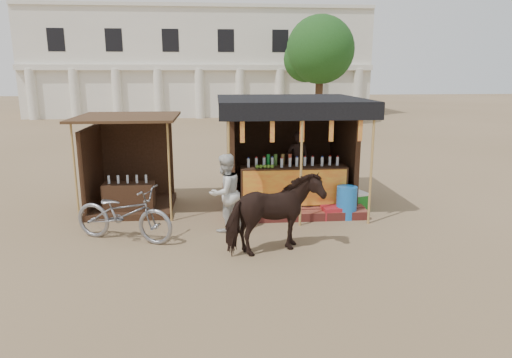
{
  "coord_description": "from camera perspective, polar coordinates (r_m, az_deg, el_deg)",
  "views": [
    {
      "loc": [
        -0.87,
        -8.2,
        3.43
      ],
      "look_at": [
        0.0,
        1.6,
        1.1
      ],
      "focal_mm": 32.0,
      "sensor_mm": 36.0,
      "label": 1
    }
  ],
  "objects": [
    {
      "name": "ground",
      "position": [
        8.93,
        0.92,
        -9.26
      ],
      "size": [
        120.0,
        120.0,
        0.0
      ],
      "primitive_type": "plane",
      "color": "#846B4C",
      "rests_on": "ground"
    },
    {
      "name": "secondary_stall",
      "position": [
        11.95,
        -16.04,
        0.33
      ],
      "size": [
        2.4,
        2.4,
        2.38
      ],
      "color": "#3B2115",
      "rests_on": "ground"
    },
    {
      "name": "blue_barrel",
      "position": [
        11.08,
        11.25,
        -2.88
      ],
      "size": [
        0.59,
        0.59,
        0.78
      ],
      "primitive_type": "cylinder",
      "rotation": [
        0.0,
        0.0,
        0.27
      ],
      "color": "blue",
      "rests_on": "ground"
    },
    {
      "name": "motorbike",
      "position": [
        9.78,
        -16.22,
        -4.18
      ],
      "size": [
        2.33,
        1.53,
        1.16
      ],
      "primitive_type": "imported",
      "rotation": [
        0.0,
        0.0,
        1.19
      ],
      "color": "gray",
      "rests_on": "ground"
    },
    {
      "name": "background_building",
      "position": [
        38.16,
        -6.98,
        14.06
      ],
      "size": [
        26.0,
        7.45,
        8.18
      ],
      "color": "silver",
      "rests_on": "ground"
    },
    {
      "name": "cow",
      "position": [
        8.69,
        2.3,
        -4.45
      ],
      "size": [
        2.03,
        1.44,
        1.56
      ],
      "primitive_type": "imported",
      "rotation": [
        0.0,
        0.0,
        1.93
      ],
      "color": "black",
      "rests_on": "ground"
    },
    {
      "name": "cooler",
      "position": [
        11.77,
        12.05,
        -2.74
      ],
      "size": [
        0.75,
        0.62,
        0.46
      ],
      "color": "#19721D",
      "rests_on": "ground"
    },
    {
      "name": "tree",
      "position": [
        31.09,
        7.62,
        15.43
      ],
      "size": [
        4.5,
        4.4,
        7.0
      ],
      "color": "#382314",
      "rests_on": "ground"
    },
    {
      "name": "main_stall",
      "position": [
        11.96,
        4.11,
        1.69
      ],
      "size": [
        3.6,
        3.61,
        2.78
      ],
      "color": "#973931",
      "rests_on": "ground"
    },
    {
      "name": "red_crate",
      "position": [
        11.05,
        9.38,
        -4.15
      ],
      "size": [
        0.47,
        0.46,
        0.29
      ],
      "primitive_type": "cube",
      "rotation": [
        0.0,
        0.0,
        0.1
      ],
      "color": "maroon",
      "rests_on": "ground"
    },
    {
      "name": "bystander",
      "position": [
        9.94,
        -3.88,
        -1.72
      ],
      "size": [
        1.05,
        1.03,
        1.71
      ],
      "primitive_type": "imported",
      "rotation": [
        0.0,
        0.0,
        3.87
      ],
      "color": "silver",
      "rests_on": "ground"
    }
  ]
}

